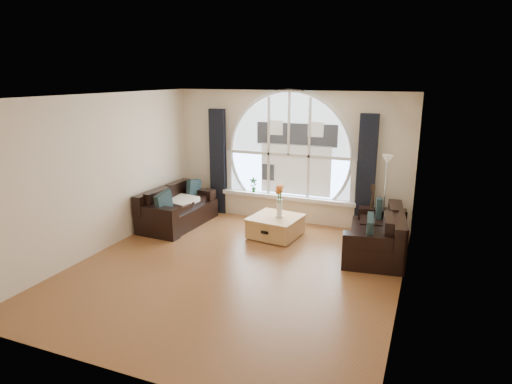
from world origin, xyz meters
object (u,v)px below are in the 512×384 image
sofa_left (178,206)px  sofa_right (377,231)px  guitar (372,210)px  potted_plant (253,185)px  coffee_chest (276,226)px  vase_flowers (280,197)px  floor_lamp (385,198)px

sofa_left → sofa_right: sofa_left is taller
guitar → potted_plant: guitar is taller
sofa_right → guitar: guitar is taller
coffee_chest → guitar: bearing=28.5°
sofa_right → guitar: size_ratio=1.63×
coffee_chest → guitar: guitar is taller
sofa_left → coffee_chest: bearing=5.9°
vase_flowers → guitar: vase_flowers is taller
sofa_left → floor_lamp: (3.98, 0.76, 0.40)m
sofa_left → guitar: bearing=14.2°
potted_plant → vase_flowers: bearing=-47.0°
vase_flowers → potted_plant: size_ratio=2.25×
sofa_right → floor_lamp: bearing=81.0°
coffee_chest → sofa_left: bearing=-169.4°
sofa_left → vase_flowers: size_ratio=2.48×
vase_flowers → potted_plant: (-0.95, 1.01, -0.08)m
sofa_left → potted_plant: bearing=46.0°
floor_lamp → coffee_chest: bearing=-161.0°
coffee_chest → guitar: (1.69, 0.64, 0.31)m
sofa_left → coffee_chest: (2.08, 0.11, -0.18)m
sofa_left → potted_plant: (1.20, 1.13, 0.31)m
guitar → potted_plant: bearing=-178.3°
sofa_right → vase_flowers: (-1.81, 0.14, 0.39)m
guitar → potted_plant: (-2.56, 0.37, 0.18)m
sofa_right → coffee_chest: size_ratio=1.95×
floor_lamp → potted_plant: 2.80m
sofa_left → vase_flowers: bearing=5.9°
floor_lamp → sofa_left: bearing=-169.1°
coffee_chest → floor_lamp: size_ratio=0.56×
guitar → sofa_left: bearing=-158.7°
floor_lamp → guitar: size_ratio=1.51×
sofa_right → guitar: bearing=96.4°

